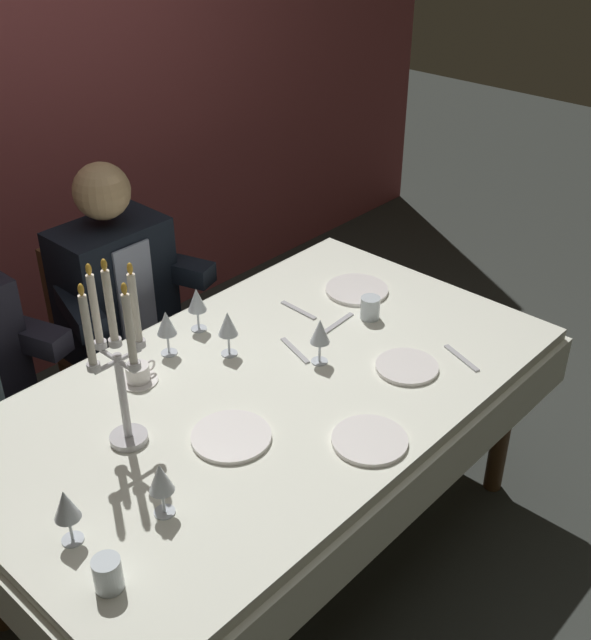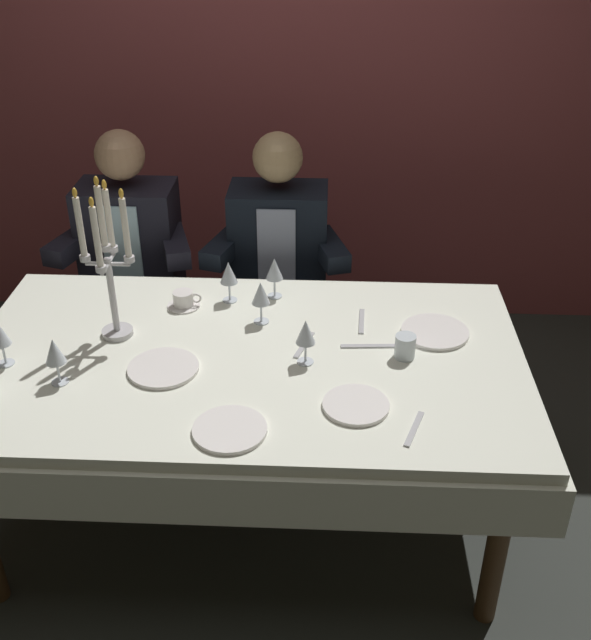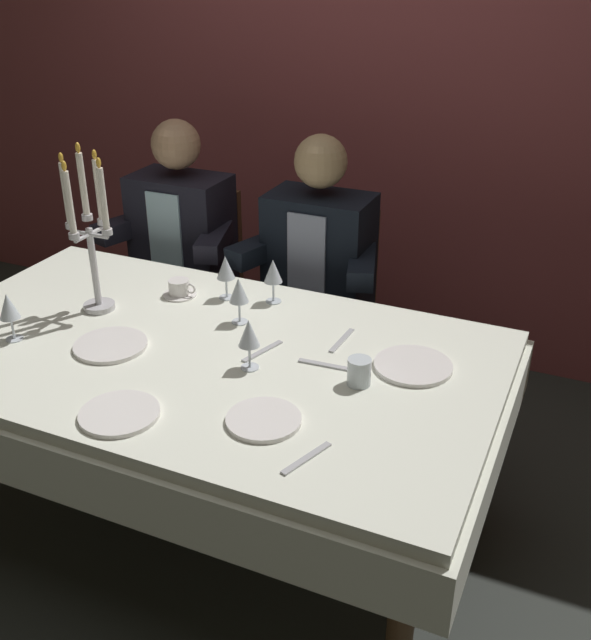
{
  "view_description": "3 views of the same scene",
  "coord_description": "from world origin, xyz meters",
  "px_view_note": "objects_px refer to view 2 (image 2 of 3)",
  "views": [
    {
      "loc": [
        -1.43,
        -1.43,
        2.23
      ],
      "look_at": [
        0.25,
        0.11,
        0.83
      ],
      "focal_mm": 44.22,
      "sensor_mm": 36.0,
      "label": 1
    },
    {
      "loc": [
        0.28,
        -2.13,
        2.16
      ],
      "look_at": [
        0.17,
        0.1,
        0.82
      ],
      "focal_mm": 42.5,
      "sensor_mm": 36.0,
      "label": 2
    },
    {
      "loc": [
        1.12,
        -1.74,
        1.89
      ],
      "look_at": [
        0.3,
        0.11,
        0.85
      ],
      "focal_mm": 41.34,
      "sensor_mm": 36.0,
      "label": 3
    }
  ],
  "objects_px": {
    "dinner_plate_1": "(435,332)",
    "dinner_plate_3": "(163,368)",
    "wine_glass_5": "(229,274)",
    "water_tumbler_0": "(405,347)",
    "dinner_plate_2": "(229,430)",
    "seated_diner_0": "(131,242)",
    "wine_glass_1": "(306,333)",
    "wine_glass_2": "(54,352)",
    "dinner_plate_0": "(356,405)",
    "dining_table": "(246,383)",
    "coffee_cup_0": "(184,300)",
    "candelabra": "(108,264)",
    "seated_diner_1": "(279,245)",
    "wine_glass_3": "(274,270)",
    "wine_glass_4": "(261,294)"
  },
  "relations": [
    {
      "from": "dinner_plate_3",
      "to": "wine_glass_5",
      "type": "distance_m",
      "value": 0.51
    },
    {
      "from": "dining_table",
      "to": "water_tumbler_0",
      "type": "relative_size",
      "value": 23.3
    },
    {
      "from": "dinner_plate_0",
      "to": "wine_glass_5",
      "type": "bearing_deg",
      "value": 125.99
    },
    {
      "from": "wine_glass_3",
      "to": "seated_diner_1",
      "type": "height_order",
      "value": "seated_diner_1"
    },
    {
      "from": "dinner_plate_1",
      "to": "wine_glass_3",
      "type": "distance_m",
      "value": 0.64
    },
    {
      "from": "wine_glass_2",
      "to": "wine_glass_5",
      "type": "xyz_separation_m",
      "value": [
        0.48,
        0.56,
        -0.0
      ]
    },
    {
      "from": "dinner_plate_1",
      "to": "wine_glass_2",
      "type": "xyz_separation_m",
      "value": [
        -1.24,
        -0.36,
        0.11
      ]
    },
    {
      "from": "wine_glass_2",
      "to": "candelabra",
      "type": "bearing_deg",
      "value": 69.13
    },
    {
      "from": "dinner_plate_0",
      "to": "dinner_plate_3",
      "type": "xyz_separation_m",
      "value": [
        -0.63,
        0.17,
        0.0
      ]
    },
    {
      "from": "wine_glass_2",
      "to": "wine_glass_3",
      "type": "xyz_separation_m",
      "value": [
        0.65,
        0.6,
        -0.0
      ]
    },
    {
      "from": "wine_glass_1",
      "to": "coffee_cup_0",
      "type": "relative_size",
      "value": 1.24
    },
    {
      "from": "candelabra",
      "to": "dinner_plate_0",
      "type": "xyz_separation_m",
      "value": [
        0.83,
        -0.38,
        -0.27
      ]
    },
    {
      "from": "dining_table",
      "to": "dinner_plate_0",
      "type": "bearing_deg",
      "value": -36.24
    },
    {
      "from": "dinner_plate_0",
      "to": "seated_diner_1",
      "type": "bearing_deg",
      "value": 105.17
    },
    {
      "from": "dining_table",
      "to": "wine_glass_3",
      "type": "height_order",
      "value": "wine_glass_3"
    },
    {
      "from": "dinner_plate_2",
      "to": "wine_glass_4",
      "type": "bearing_deg",
      "value": 86.29
    },
    {
      "from": "dinner_plate_1",
      "to": "dinner_plate_3",
      "type": "distance_m",
      "value": 0.96
    },
    {
      "from": "wine_glass_3",
      "to": "coffee_cup_0",
      "type": "xyz_separation_m",
      "value": [
        -0.34,
        -0.09,
        -0.09
      ]
    },
    {
      "from": "dinner_plate_2",
      "to": "wine_glass_3",
      "type": "distance_m",
      "value": 0.83
    },
    {
      "from": "wine_glass_3",
      "to": "dinner_plate_2",
      "type": "bearing_deg",
      "value": -95.27
    },
    {
      "from": "dinner_plate_2",
      "to": "wine_glass_4",
      "type": "relative_size",
      "value": 1.35
    },
    {
      "from": "seated_diner_1",
      "to": "candelabra",
      "type": "bearing_deg",
      "value": -123.78
    },
    {
      "from": "wine_glass_4",
      "to": "wine_glass_5",
      "type": "distance_m",
      "value": 0.2
    },
    {
      "from": "coffee_cup_0",
      "to": "seated_diner_1",
      "type": "xyz_separation_m",
      "value": [
        0.32,
        0.57,
        -0.03
      ]
    },
    {
      "from": "wine_glass_5",
      "to": "dinner_plate_3",
      "type": "bearing_deg",
      "value": -108.92
    },
    {
      "from": "dining_table",
      "to": "seated_diner_0",
      "type": "height_order",
      "value": "seated_diner_0"
    },
    {
      "from": "dinner_plate_0",
      "to": "seated_diner_0",
      "type": "xyz_separation_m",
      "value": [
        -0.97,
        1.16,
        -0.01
      ]
    },
    {
      "from": "dinner_plate_0",
      "to": "wine_glass_4",
      "type": "height_order",
      "value": "wine_glass_4"
    },
    {
      "from": "dinner_plate_0",
      "to": "water_tumbler_0",
      "type": "bearing_deg",
      "value": 59.31
    },
    {
      "from": "dinner_plate_3",
      "to": "wine_glass_1",
      "type": "height_order",
      "value": "wine_glass_1"
    },
    {
      "from": "dining_table",
      "to": "water_tumbler_0",
      "type": "bearing_deg",
      "value": 1.35
    },
    {
      "from": "wine_glass_4",
      "to": "coffee_cup_0",
      "type": "distance_m",
      "value": 0.33
    },
    {
      "from": "wine_glass_5",
      "to": "water_tumbler_0",
      "type": "xyz_separation_m",
      "value": [
        0.64,
        -0.36,
        -0.07
      ]
    },
    {
      "from": "seated_diner_0",
      "to": "seated_diner_1",
      "type": "xyz_separation_m",
      "value": [
        0.66,
        0.0,
        0.0
      ]
    },
    {
      "from": "candelabra",
      "to": "dinner_plate_2",
      "type": "xyz_separation_m",
      "value": [
        0.46,
        -0.52,
        -0.27
      ]
    },
    {
      "from": "wine_glass_5",
      "to": "coffee_cup_0",
      "type": "xyz_separation_m",
      "value": [
        -0.17,
        -0.05,
        -0.09
      ]
    },
    {
      "from": "dinner_plate_2",
      "to": "dining_table",
      "type": "bearing_deg",
      "value": 89.77
    },
    {
      "from": "dinner_plate_2",
      "to": "wine_glass_3",
      "type": "bearing_deg",
      "value": 84.73
    },
    {
      "from": "dinner_plate_2",
      "to": "seated_diner_0",
      "type": "bearing_deg",
      "value": 114.86
    },
    {
      "from": "dining_table",
      "to": "dinner_plate_2",
      "type": "height_order",
      "value": "dinner_plate_2"
    },
    {
      "from": "dining_table",
      "to": "wine_glass_1",
      "type": "bearing_deg",
      "value": -9.78
    },
    {
      "from": "wine_glass_2",
      "to": "seated_diner_1",
      "type": "distance_m",
      "value": 1.25
    },
    {
      "from": "wine_glass_4",
      "to": "seated_diner_0",
      "type": "height_order",
      "value": "seated_diner_0"
    },
    {
      "from": "wine_glass_5",
      "to": "wine_glass_3",
      "type": "bearing_deg",
      "value": 13.37
    },
    {
      "from": "wine_glass_1",
      "to": "seated_diner_0",
      "type": "relative_size",
      "value": 0.13
    },
    {
      "from": "dining_table",
      "to": "wine_glass_1",
      "type": "xyz_separation_m",
      "value": [
        0.21,
        -0.04,
        0.23
      ]
    },
    {
      "from": "wine_glass_1",
      "to": "wine_glass_2",
      "type": "xyz_separation_m",
      "value": [
        -0.78,
        -0.15,
        0.0
      ]
    },
    {
      "from": "dinner_plate_0",
      "to": "dining_table",
      "type": "bearing_deg",
      "value": 143.76
    },
    {
      "from": "seated_diner_1",
      "to": "dinner_plate_3",
      "type": "bearing_deg",
      "value": -107.69
    },
    {
      "from": "coffee_cup_0",
      "to": "seated_diner_0",
      "type": "bearing_deg",
      "value": 120.86
    }
  ]
}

